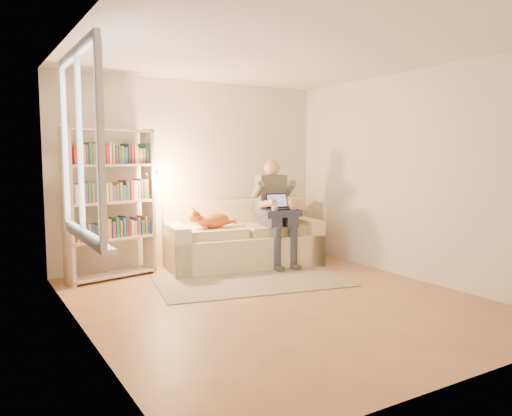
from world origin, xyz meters
TOP-DOWN VIEW (x-y plane):
  - floor at (0.00, 0.00)m, footprint 4.50×4.50m
  - ceiling at (0.00, 0.00)m, footprint 4.00×4.50m
  - wall_left at (-2.00, 0.00)m, footprint 0.02×4.50m
  - wall_right at (2.00, 0.00)m, footprint 0.02×4.50m
  - wall_back at (0.00, 2.25)m, footprint 4.00×0.02m
  - wall_front at (0.00, -2.25)m, footprint 4.00×0.02m
  - window at (-1.95, 0.20)m, footprint 0.12×1.52m
  - sofa at (0.51, 1.74)m, footprint 2.25×1.28m
  - person at (0.93, 1.52)m, footprint 0.50×0.70m
  - cat at (-0.02, 1.69)m, footprint 0.73×0.32m
  - blanket at (0.91, 1.38)m, footprint 0.58×0.50m
  - laptop at (0.91, 1.39)m, footprint 0.35×0.33m
  - bookshelf at (-1.28, 1.90)m, footprint 1.29×0.51m
  - rug at (0.17, 0.88)m, footprint 2.53×1.79m

SIDE VIEW (x-z plane):
  - floor at x=0.00m, z-range 0.00..0.00m
  - rug at x=0.17m, z-range 0.00..0.01m
  - sofa at x=0.51m, z-range -0.12..0.78m
  - cat at x=-0.02m, z-range 0.56..0.82m
  - blanket at x=0.91m, z-range 0.72..0.81m
  - person at x=0.93m, z-range 0.10..1.59m
  - laptop at x=0.91m, z-range 0.74..0.99m
  - bookshelf at x=-1.28m, z-range 0.10..1.99m
  - wall_left at x=-2.00m, z-range 0.00..2.60m
  - wall_right at x=2.00m, z-range 0.00..2.60m
  - wall_back at x=0.00m, z-range 0.00..2.60m
  - wall_front at x=0.00m, z-range 0.00..2.60m
  - window at x=-1.95m, z-range 0.53..2.22m
  - ceiling at x=0.00m, z-range 2.59..2.61m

